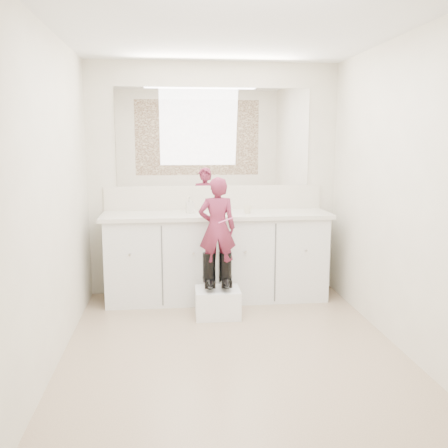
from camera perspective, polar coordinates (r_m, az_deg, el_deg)
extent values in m
plane|color=#866F58|center=(4.08, 0.86, -13.73)|extent=(3.00, 3.00, 0.00)
plane|color=white|center=(3.83, 0.96, 21.45)|extent=(3.00, 3.00, 0.00)
plane|color=beige|center=(5.25, -1.16, 5.06)|extent=(2.60, 0.00, 2.60)
plane|color=beige|center=(2.30, 5.60, -0.79)|extent=(2.60, 0.00, 2.60)
plane|color=beige|center=(3.83, -18.81, 2.88)|extent=(0.00, 3.00, 3.00)
plane|color=beige|center=(4.14, 19.11, 3.32)|extent=(0.00, 3.00, 3.00)
cube|color=silver|center=(5.10, -0.85, -3.89)|extent=(2.20, 0.55, 0.85)
cube|color=beige|center=(5.00, -0.84, 1.03)|extent=(2.28, 0.58, 0.04)
cube|color=beige|center=(5.25, -1.13, 3.04)|extent=(2.28, 0.03, 0.25)
cube|color=white|center=(5.22, -1.16, 9.87)|extent=(2.00, 0.02, 1.00)
cube|color=#472819|center=(2.27, 5.73, 10.48)|extent=(2.00, 0.01, 1.20)
cylinder|color=silver|center=(5.16, -1.02, 2.07)|extent=(0.08, 0.08, 0.10)
imported|color=beige|center=(4.98, 2.70, 1.68)|extent=(0.11, 0.11, 0.08)
imported|color=beige|center=(5.01, -3.94, 2.23)|extent=(0.09, 0.09, 0.17)
cube|color=white|center=(4.67, -0.74, -8.96)|extent=(0.41, 0.34, 0.26)
imported|color=#AC355D|center=(4.51, -0.79, -0.49)|extent=(0.34, 0.23, 0.93)
cylinder|color=#E45897|center=(4.43, 0.21, 0.43)|extent=(0.14, 0.01, 0.06)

